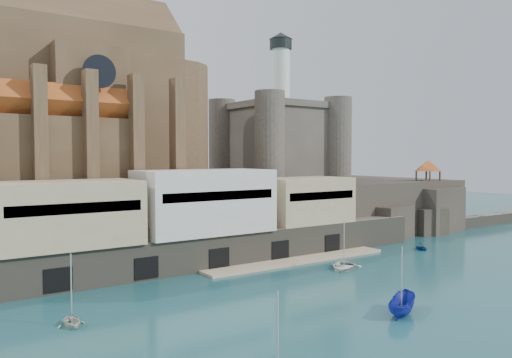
{
  "coord_description": "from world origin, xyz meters",
  "views": [
    {
      "loc": [
        -42.57,
        -36.14,
        14.89
      ],
      "look_at": [
        4.46,
        32.0,
        11.07
      ],
      "focal_mm": 35.0,
      "sensor_mm": 36.0,
      "label": 1
    }
  ],
  "objects": [
    {
      "name": "boat_2",
      "position": [
        -4.98,
        -5.81,
        0.0
      ],
      "size": [
        2.84,
        2.82,
        5.51
      ],
      "primitive_type": "imported",
      "rotation": [
        0.0,
        0.0,
        2.05
      ],
      "color": "#182496",
      "rests_on": "ground"
    },
    {
      "name": "boat_6",
      "position": [
        4.16,
        11.05,
        0.0
      ],
      "size": [
        3.59,
        4.28,
        6.12
      ],
      "primitive_type": "imported",
      "rotation": [
        0.0,
        0.0,
        5.34
      ],
      "color": "silver",
      "rests_on": "ground"
    },
    {
      "name": "boat_7",
      "position": [
        23.61,
        13.56,
        0.0
      ],
      "size": [
        2.72,
        2.07,
        2.79
      ],
      "primitive_type": "imported",
      "rotation": [
        0.0,
        0.0,
        6.01
      ],
      "color": "navy",
      "rests_on": "ground"
    },
    {
      "name": "promontory",
      "position": [
        -0.19,
        39.37,
        4.92
      ],
      "size": [
        100.0,
        36.0,
        10.0
      ],
      "color": "black",
      "rests_on": "ground"
    },
    {
      "name": "rock_outcrop",
      "position": [
        42.0,
        25.84,
        4.02
      ],
      "size": [
        14.5,
        10.5,
        8.7
      ],
      "color": "black",
      "rests_on": "ground"
    },
    {
      "name": "ground",
      "position": [
        0.0,
        0.0,
        0.0
      ],
      "size": [
        300.0,
        300.0,
        0.0
      ],
      "primitive_type": "plane",
      "color": "#17474D",
      "rests_on": "ground"
    },
    {
      "name": "breakwater",
      "position": [
        66.0,
        24.0,
        0.0
      ],
      "size": [
        40.0,
        3.0,
        2.4
      ],
      "primitive_type": "cube",
      "color": "#5F5A4C",
      "rests_on": "ground"
    },
    {
      "name": "boat_4",
      "position": [
        -31.43,
        8.39,
        0.0
      ],
      "size": [
        2.81,
        1.76,
        3.21
      ],
      "primitive_type": "imported",
      "rotation": [
        0.0,
        0.0,
        3.17
      ],
      "color": "beige",
      "rests_on": "ground"
    },
    {
      "name": "church",
      "position": [
        -24.13,
        41.85,
        22.13
      ],
      "size": [
        47.0,
        25.93,
        30.51
      ],
      "color": "#493522",
      "rests_on": "promontory"
    },
    {
      "name": "quay",
      "position": [
        -10.19,
        23.07,
        6.07
      ],
      "size": [
        70.0,
        12.0,
        13.05
      ],
      "color": "#5F5A4C",
      "rests_on": "ground"
    },
    {
      "name": "pavilion",
      "position": [
        42.0,
        26.0,
        12.73
      ],
      "size": [
        6.4,
        6.4,
        5.4
      ],
      "color": "#493522",
      "rests_on": "rock_outcrop"
    },
    {
      "name": "castle_keep",
      "position": [
        16.08,
        41.08,
        18.31
      ],
      "size": [
        21.2,
        21.2,
        29.3
      ],
      "color": "#423C34",
      "rests_on": "promontory"
    }
  ]
}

